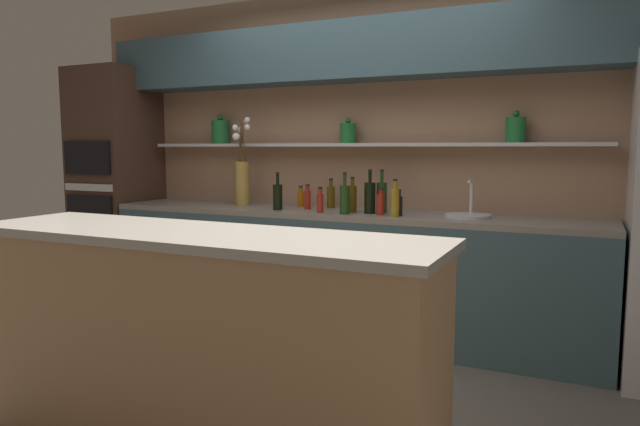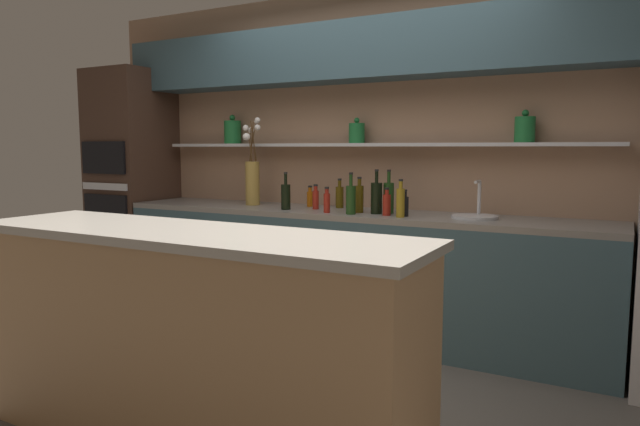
{
  "view_description": "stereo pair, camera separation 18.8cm",
  "coord_description": "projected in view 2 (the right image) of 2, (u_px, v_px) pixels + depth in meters",
  "views": [
    {
      "loc": [
        1.56,
        -2.62,
        1.39
      ],
      "look_at": [
        0.17,
        0.32,
        1.01
      ],
      "focal_mm": 32.0,
      "sensor_mm": 36.0,
      "label": 1
    },
    {
      "loc": [
        1.73,
        -2.54,
        1.39
      ],
      "look_at": [
        0.17,
        0.32,
        1.01
      ],
      "focal_mm": 32.0,
      "sensor_mm": 36.0,
      "label": 2
    }
  ],
  "objects": [
    {
      "name": "bottle_wine_3",
      "position": [
        351.0,
        199.0,
        4.0
      ],
      "size": [
        0.07,
        0.07,
        0.29
      ],
      "color": "#193814",
      "rests_on": "back_counter_unit"
    },
    {
      "name": "bottle_oil_5",
      "position": [
        340.0,
        196.0,
        4.42
      ],
      "size": [
        0.06,
        0.06,
        0.23
      ],
      "color": "#47380A",
      "rests_on": "back_counter_unit"
    },
    {
      "name": "bottle_sauce_0",
      "position": [
        316.0,
        199.0,
        4.33
      ],
      "size": [
        0.05,
        0.05,
        0.19
      ],
      "color": "maroon",
      "rests_on": "back_counter_unit"
    },
    {
      "name": "ground_plane",
      "position": [
        266.0,
        396.0,
        3.19
      ],
      "size": [
        12.0,
        12.0,
        0.0
      ],
      "primitive_type": "plane",
      "color": "#4C4742"
    },
    {
      "name": "bottle_sauce_8",
      "position": [
        387.0,
        204.0,
        3.93
      ],
      "size": [
        0.06,
        0.06,
        0.19
      ],
      "color": "maroon",
      "rests_on": "back_counter_unit"
    },
    {
      "name": "bottle_sauce_10",
      "position": [
        327.0,
        202.0,
        4.09
      ],
      "size": [
        0.05,
        0.05,
        0.19
      ],
      "color": "maroon",
      "rests_on": "back_counter_unit"
    },
    {
      "name": "back_counter_unit",
      "position": [
        347.0,
        272.0,
        4.27
      ],
      "size": [
        3.74,
        0.62,
        0.92
      ],
      "color": "#334C56",
      "rests_on": "ground_plane"
    },
    {
      "name": "bottle_sauce_11",
      "position": [
        405.0,
        205.0,
        3.88
      ],
      "size": [
        0.05,
        0.05,
        0.18
      ],
      "color": "black",
      "rests_on": "back_counter_unit"
    },
    {
      "name": "sink_fixture",
      "position": [
        475.0,
        215.0,
        3.78
      ],
      "size": [
        0.3,
        0.3,
        0.25
      ],
      "color": "#B7B7BC",
      "rests_on": "back_counter_unit"
    },
    {
      "name": "bottle_wine_1",
      "position": [
        376.0,
        197.0,
        4.02
      ],
      "size": [
        0.08,
        0.08,
        0.31
      ],
      "color": "black",
      "rests_on": "back_counter_unit"
    },
    {
      "name": "bottle_sauce_9",
      "position": [
        310.0,
        198.0,
        4.52
      ],
      "size": [
        0.05,
        0.05,
        0.17
      ],
      "color": "#9E4C0A",
      "rests_on": "back_counter_unit"
    },
    {
      "name": "oven_tower",
      "position": [
        133.0,
        186.0,
        5.25
      ],
      "size": [
        0.61,
        0.64,
        2.08
      ],
      "color": "#3D281E",
      "rests_on": "ground_plane"
    },
    {
      "name": "bottle_oil_2",
      "position": [
        359.0,
        198.0,
        4.1
      ],
      "size": [
        0.06,
        0.06,
        0.26
      ],
      "color": "#47380A",
      "rests_on": "back_counter_unit"
    },
    {
      "name": "back_wall_unit",
      "position": [
        376.0,
        126.0,
        4.35
      ],
      "size": [
        5.2,
        0.44,
        2.6
      ],
      "color": "#937056",
      "rests_on": "ground_plane"
    },
    {
      "name": "island_counter",
      "position": [
        190.0,
        340.0,
        2.6
      ],
      "size": [
        2.25,
        0.61,
        1.02
      ],
      "color": "tan",
      "rests_on": "ground_plane"
    },
    {
      "name": "bottle_wine_6",
      "position": [
        286.0,
        196.0,
        4.3
      ],
      "size": [
        0.07,
        0.07,
        0.28
      ],
      "color": "black",
      "rests_on": "back_counter_unit"
    },
    {
      "name": "bottle_wine_4",
      "position": [
        389.0,
        197.0,
        4.05
      ],
      "size": [
        0.08,
        0.08,
        0.31
      ],
      "color": "#193814",
      "rests_on": "back_counter_unit"
    },
    {
      "name": "bottle_oil_7",
      "position": [
        400.0,
        202.0,
        3.82
      ],
      "size": [
        0.06,
        0.06,
        0.26
      ],
      "color": "olive",
      "rests_on": "back_counter_unit"
    },
    {
      "name": "flower_vase",
      "position": [
        252.0,
        176.0,
        4.63
      ],
      "size": [
        0.15,
        0.14,
        0.71
      ],
      "color": "olive",
      "rests_on": "back_counter_unit"
    }
  ]
}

